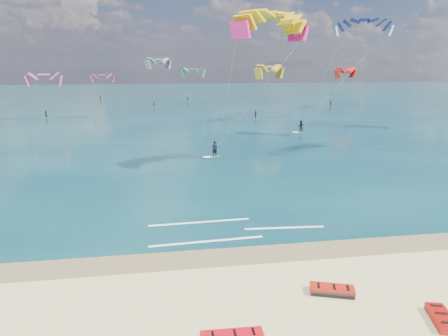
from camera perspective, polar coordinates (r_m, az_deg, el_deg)
The scene contains 9 objects.
ground at distance 58.33m, azimuth -6.30°, elevation 4.17°, with size 320.00×320.00×0.00m, color tan.
wet_sand_strip at distance 23.02m, azimuth -1.88°, elevation -12.61°, with size 320.00×2.40×0.01m, color brown.
sea at distance 121.80m, azimuth -7.73°, elevation 9.59°, with size 320.00×200.00×0.04m, color #0A2A39.
packed_kite_mid at distance 20.48m, azimuth 15.13°, elevation -16.91°, with size 2.27×1.13×0.41m, color red, non-canonical shape.
packed_kite_right at distance 20.23m, azimuth 28.58°, elevation -18.76°, with size 2.04×1.12×0.41m, color #9F0C06, non-canonical shape.
kitesurfer_main at distance 42.63m, azimuth 2.56°, elevation 12.09°, with size 12.07×9.66×16.88m.
kitesurfer_far at distance 61.73m, azimuth 15.07°, elevation 12.84°, with size 12.56×9.08×17.81m.
shoreline_foam at distance 26.28m, azimuth 0.25°, elevation -8.89°, with size 11.58×3.65×0.01m.
distant_kites at distance 99.15m, azimuth -10.82°, elevation 11.30°, with size 95.12×47.58×13.45m.
Camera 1 is at (-2.39, -17.32, 10.55)m, focal length 32.00 mm.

